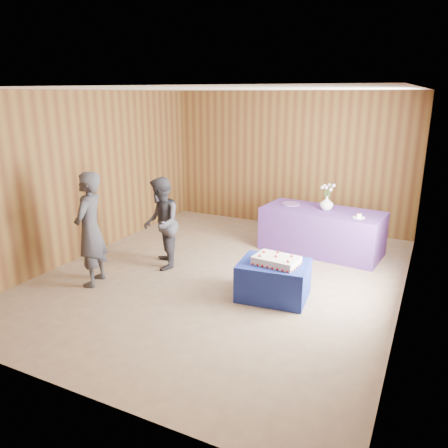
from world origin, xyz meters
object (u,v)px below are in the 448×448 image
Objects in this scene: serving_table at (322,231)px; guest_left at (90,229)px; vase at (327,203)px; sheet_cake at (276,260)px; cake_table at (273,280)px; guest_right at (161,223)px.

guest_left reaches higher than serving_table.
guest_left is (-2.66, -2.78, -0.05)m from vase.
vase is at bearing 92.27° from sheet_cake.
guest_left reaches higher than sheet_cake.
guest_right is (-1.94, 0.25, 0.47)m from cake_table.
sheet_cake is (-0.09, -2.07, 0.18)m from serving_table.
guest_right is at bearing -133.45° from serving_table.
serving_table is 3.17× the size of sheet_cake.
cake_table is 2.17m from vase.
sheet_cake is (0.04, -0.03, 0.30)m from cake_table.
guest_left is (-2.62, -2.75, 0.44)m from serving_table.
guest_right is (-2.12, -1.83, -0.15)m from vase.
guest_left is at bearing -159.06° from sheet_cake.
serving_table reaches higher than sheet_cake.
vase is (0.18, 2.08, 0.62)m from cake_table.
sheet_cake is at bearing 88.10° from guest_left.
sheet_cake is at bearing -44.42° from cake_table.
sheet_cake is 2.01m from guest_right.
guest_left is at bearing -170.03° from cake_table.
sheet_cake is at bearing -86.79° from serving_table.
guest_right is (-1.98, 0.28, 0.17)m from sheet_cake.
serving_table is 3.82m from guest_left.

